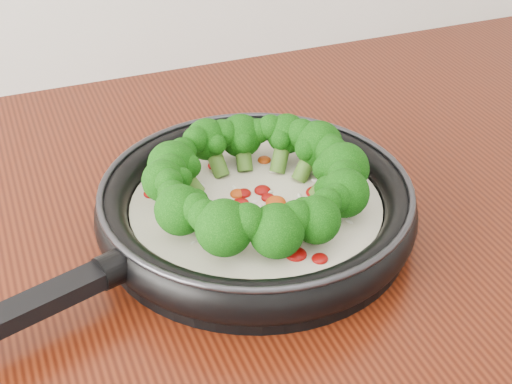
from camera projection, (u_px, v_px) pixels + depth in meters
name	position (u px, v px, depth m)	size (l,w,h in m)	color
skillet	(255.00, 202.00, 0.81)	(0.57, 0.43, 0.10)	black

